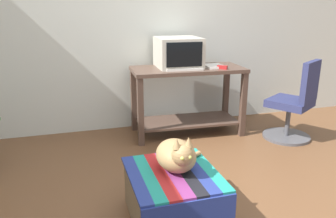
# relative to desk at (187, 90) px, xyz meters

# --- Properties ---
(ground_plane) EXTENTS (14.00, 14.00, 0.00)m
(ground_plane) POSITION_rel_desk_xyz_m (-0.48, -1.60, -0.52)
(ground_plane) COLOR brown
(back_wall) EXTENTS (8.00, 0.10, 2.60)m
(back_wall) POSITION_rel_desk_xyz_m (-0.48, 0.45, 0.78)
(back_wall) COLOR silver
(back_wall) RESTS_ON ground_plane
(desk) EXTENTS (1.27, 0.62, 0.77)m
(desk) POSITION_rel_desk_xyz_m (0.00, 0.00, 0.00)
(desk) COLOR #4C382D
(desk) RESTS_ON ground_plane
(tv_monitor) EXTENTS (0.49, 0.51, 0.33)m
(tv_monitor) POSITION_rel_desk_xyz_m (-0.09, 0.06, 0.41)
(tv_monitor) COLOR #BCB7A8
(tv_monitor) RESTS_ON desk
(keyboard) EXTENTS (0.41, 0.18, 0.02)m
(keyboard) POSITION_rel_desk_xyz_m (-0.09, -0.12, 0.26)
(keyboard) COLOR beige
(keyboard) RESTS_ON desk
(book) EXTENTS (0.21, 0.25, 0.02)m
(book) POSITION_rel_desk_xyz_m (0.29, -0.06, 0.26)
(book) COLOR white
(book) RESTS_ON desk
(ottoman_with_blanket) EXTENTS (0.59, 0.68, 0.36)m
(ottoman_with_blanket) POSITION_rel_desk_xyz_m (-0.66, -1.56, -0.34)
(ottoman_with_blanket) COLOR #7A664C
(ottoman_with_blanket) RESTS_ON ground_plane
(cat) EXTENTS (0.38, 0.38, 0.28)m
(cat) POSITION_rel_desk_xyz_m (-0.62, -1.54, -0.05)
(cat) COLOR #9E7A4C
(cat) RESTS_ON ottoman_with_blanket
(office_chair) EXTENTS (0.58, 0.58, 0.89)m
(office_chair) POSITION_rel_desk_xyz_m (1.06, -0.52, -0.13)
(office_chair) COLOR #4C4C51
(office_chair) RESTS_ON ground_plane
(stapler) EXTENTS (0.10, 0.10, 0.04)m
(stapler) POSITION_rel_desk_xyz_m (0.33, -0.19, 0.27)
(stapler) COLOR #A31E1E
(stapler) RESTS_ON desk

